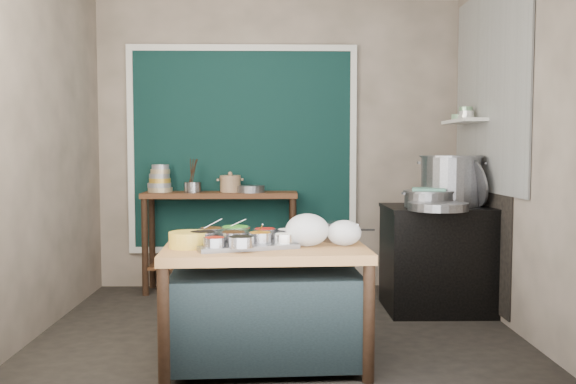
{
  "coord_description": "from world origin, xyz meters",
  "views": [
    {
      "loc": [
        -0.02,
        -4.48,
        1.34
      ],
      "look_at": [
        0.07,
        0.25,
        1.02
      ],
      "focal_mm": 38.0,
      "sensor_mm": 36.0,
      "label": 1
    }
  ],
  "objects_px": {
    "prep_table": "(265,306)",
    "yellow_basin": "(190,240)",
    "steamer": "(428,199)",
    "ceramic_crock": "(230,185)",
    "back_counter": "(221,242)",
    "stove_block": "(440,260)",
    "condiment_tray": "(243,244)",
    "utensil_cup": "(193,187)",
    "stock_pot": "(451,180)",
    "saucepan": "(337,232)"
  },
  "relations": [
    {
      "from": "saucepan",
      "to": "steamer",
      "type": "xyz_separation_m",
      "value": [
        0.85,
        0.99,
        0.14
      ]
    },
    {
      "from": "saucepan",
      "to": "steamer",
      "type": "distance_m",
      "value": 1.31
    },
    {
      "from": "yellow_basin",
      "to": "back_counter",
      "type": "bearing_deg",
      "value": 89.96
    },
    {
      "from": "back_counter",
      "to": "steamer",
      "type": "height_order",
      "value": "steamer"
    },
    {
      "from": "saucepan",
      "to": "prep_table",
      "type": "bearing_deg",
      "value": -151.62
    },
    {
      "from": "back_counter",
      "to": "stove_block",
      "type": "bearing_deg",
      "value": -21.02
    },
    {
      "from": "condiment_tray",
      "to": "stove_block",
      "type": "bearing_deg",
      "value": 38.98
    },
    {
      "from": "utensil_cup",
      "to": "stock_pot",
      "type": "distance_m",
      "value": 2.34
    },
    {
      "from": "stove_block",
      "to": "ceramic_crock",
      "type": "bearing_deg",
      "value": 158.19
    },
    {
      "from": "back_counter",
      "to": "ceramic_crock",
      "type": "distance_m",
      "value": 0.55
    },
    {
      "from": "condiment_tray",
      "to": "steamer",
      "type": "xyz_separation_m",
      "value": [
        1.45,
        1.19,
        0.18
      ]
    },
    {
      "from": "utensil_cup",
      "to": "ceramic_crock",
      "type": "height_order",
      "value": "ceramic_crock"
    },
    {
      "from": "condiment_tray",
      "to": "stock_pot",
      "type": "xyz_separation_m",
      "value": [
        1.68,
        1.35,
        0.33
      ]
    },
    {
      "from": "back_counter",
      "to": "saucepan",
      "type": "relative_size",
      "value": 6.39
    },
    {
      "from": "condiment_tray",
      "to": "yellow_basin",
      "type": "height_order",
      "value": "yellow_basin"
    },
    {
      "from": "back_counter",
      "to": "ceramic_crock",
      "type": "height_order",
      "value": "ceramic_crock"
    },
    {
      "from": "ceramic_crock",
      "to": "stock_pot",
      "type": "xyz_separation_m",
      "value": [
        1.91,
        -0.64,
        0.07
      ]
    },
    {
      "from": "steamer",
      "to": "condiment_tray",
      "type": "bearing_deg",
      "value": -140.74
    },
    {
      "from": "steamer",
      "to": "yellow_basin",
      "type": "bearing_deg",
      "value": -145.17
    },
    {
      "from": "saucepan",
      "to": "stove_block",
      "type": "bearing_deg",
      "value": 50.73
    },
    {
      "from": "back_counter",
      "to": "yellow_basin",
      "type": "bearing_deg",
      "value": -90.04
    },
    {
      "from": "prep_table",
      "to": "yellow_basin",
      "type": "bearing_deg",
      "value": -179.89
    },
    {
      "from": "prep_table",
      "to": "saucepan",
      "type": "xyz_separation_m",
      "value": [
        0.47,
        0.22,
        0.44
      ]
    },
    {
      "from": "stove_block",
      "to": "condiment_tray",
      "type": "bearing_deg",
      "value": -141.02
    },
    {
      "from": "condiment_tray",
      "to": "prep_table",
      "type": "bearing_deg",
      "value": -9.43
    },
    {
      "from": "steamer",
      "to": "utensil_cup",
      "type": "bearing_deg",
      "value": 159.06
    },
    {
      "from": "yellow_basin",
      "to": "saucepan",
      "type": "relative_size",
      "value": 1.11
    },
    {
      "from": "prep_table",
      "to": "back_counter",
      "type": "height_order",
      "value": "back_counter"
    },
    {
      "from": "back_counter",
      "to": "condiment_tray",
      "type": "xyz_separation_m",
      "value": [
        0.32,
        -2.01,
        0.29
      ]
    },
    {
      "from": "condiment_tray",
      "to": "yellow_basin",
      "type": "xyz_separation_m",
      "value": [
        -0.32,
        -0.05,
        0.03
      ]
    },
    {
      "from": "yellow_basin",
      "to": "utensil_cup",
      "type": "relative_size",
      "value": 1.54
    },
    {
      "from": "back_counter",
      "to": "saucepan",
      "type": "distance_m",
      "value": 2.06
    },
    {
      "from": "back_counter",
      "to": "stock_pot",
      "type": "distance_m",
      "value": 2.2
    },
    {
      "from": "steamer",
      "to": "ceramic_crock",
      "type": "bearing_deg",
      "value": 154.25
    },
    {
      "from": "yellow_basin",
      "to": "saucepan",
      "type": "distance_m",
      "value": 0.96
    },
    {
      "from": "prep_table",
      "to": "saucepan",
      "type": "relative_size",
      "value": 5.51
    },
    {
      "from": "stove_block",
      "to": "prep_table",
      "type": "bearing_deg",
      "value": -137.89
    },
    {
      "from": "condiment_tray",
      "to": "ceramic_crock",
      "type": "bearing_deg",
      "value": 96.48
    },
    {
      "from": "condiment_tray",
      "to": "utensil_cup",
      "type": "relative_size",
      "value": 3.72
    },
    {
      "from": "stock_pot",
      "to": "utensil_cup",
      "type": "bearing_deg",
      "value": 164.89
    },
    {
      "from": "yellow_basin",
      "to": "ceramic_crock",
      "type": "bearing_deg",
      "value": 87.31
    },
    {
      "from": "utensil_cup",
      "to": "stove_block",
      "type": "bearing_deg",
      "value": -17.72
    },
    {
      "from": "steamer",
      "to": "prep_table",
      "type": "bearing_deg",
      "value": -137.32
    },
    {
      "from": "stove_block",
      "to": "yellow_basin",
      "type": "height_order",
      "value": "stove_block"
    },
    {
      "from": "utensil_cup",
      "to": "steamer",
      "type": "relative_size",
      "value": 0.39
    },
    {
      "from": "ceramic_crock",
      "to": "stock_pot",
      "type": "relative_size",
      "value": 0.38
    },
    {
      "from": "stove_block",
      "to": "saucepan",
      "type": "relative_size",
      "value": 3.96
    },
    {
      "from": "condiment_tray",
      "to": "utensil_cup",
      "type": "xyz_separation_m",
      "value": [
        -0.58,
        1.97,
        0.24
      ]
    },
    {
      "from": "stock_pot",
      "to": "condiment_tray",
      "type": "bearing_deg",
      "value": -141.18
    },
    {
      "from": "back_counter",
      "to": "stove_block",
      "type": "xyz_separation_m",
      "value": [
        1.9,
        -0.73,
        -0.05
      ]
    }
  ]
}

